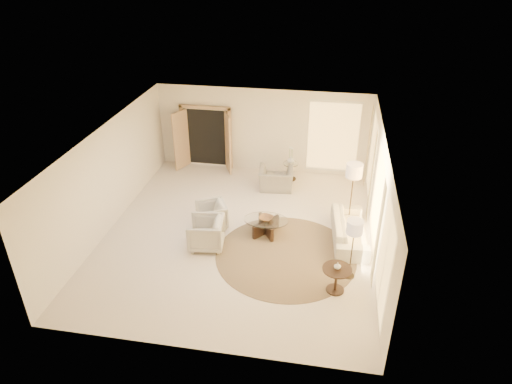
% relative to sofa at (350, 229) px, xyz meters
% --- Properties ---
extents(room, '(7.04, 8.04, 2.83)m').
position_rel_sofa_xyz_m(room, '(-2.90, -0.24, 1.09)').
color(room, '#F2E1CE').
rests_on(room, ground).
extents(windows_right, '(0.10, 6.40, 2.40)m').
position_rel_sofa_xyz_m(windows_right, '(0.55, -0.14, 1.04)').
color(windows_right, '#FDC765').
rests_on(windows_right, room).
extents(window_back_corner, '(1.70, 0.10, 2.40)m').
position_rel_sofa_xyz_m(window_back_corner, '(-0.60, 3.71, 1.04)').
color(window_back_corner, '#FDC765').
rests_on(window_back_corner, room).
extents(curtains_right, '(0.06, 5.20, 2.60)m').
position_rel_sofa_xyz_m(curtains_right, '(0.50, 0.76, 0.99)').
color(curtains_right, '#C0B386').
rests_on(curtains_right, room).
extents(french_doors, '(1.95, 0.66, 2.16)m').
position_rel_sofa_xyz_m(french_doors, '(-4.80, 3.58, 0.75)').
color(french_doors, tan).
rests_on(french_doors, room).
extents(area_rug, '(4.18, 4.18, 0.01)m').
position_rel_sofa_xyz_m(area_rug, '(-1.55, -0.98, -0.31)').
color(area_rug, '#433323').
rests_on(area_rug, room).
extents(sofa, '(1.01, 2.20, 0.62)m').
position_rel_sofa_xyz_m(sofa, '(0.00, 0.00, 0.00)').
color(sofa, beige).
rests_on(sofa, room).
extents(armchair_left, '(0.97, 0.99, 0.77)m').
position_rel_sofa_xyz_m(armchair_left, '(-3.71, 0.02, 0.07)').
color(armchair_left, beige).
rests_on(armchair_left, room).
extents(armchair_right, '(0.90, 0.94, 0.88)m').
position_rel_sofa_xyz_m(armchair_right, '(-3.60, -0.92, 0.13)').
color(armchair_right, beige).
rests_on(armchair_right, room).
extents(accent_chair, '(1.12, 0.78, 0.92)m').
position_rel_sofa_xyz_m(accent_chair, '(-2.25, 2.44, 0.15)').
color(accent_chair, gray).
rests_on(accent_chair, room).
extents(coffee_table, '(1.27, 1.27, 0.43)m').
position_rel_sofa_xyz_m(coffee_table, '(-2.19, -0.09, -0.04)').
color(coffee_table, black).
rests_on(coffee_table, room).
extents(end_table, '(0.65, 0.65, 0.62)m').
position_rel_sofa_xyz_m(end_table, '(-0.31, -2.08, 0.11)').
color(end_table, black).
rests_on(end_table, room).
extents(side_table, '(0.50, 0.50, 0.58)m').
position_rel_sofa_xyz_m(side_table, '(-1.88, 3.16, 0.04)').
color(side_table, black).
rests_on(side_table, room).
extents(floor_lamp_near, '(0.44, 0.44, 1.80)m').
position_rel_sofa_xyz_m(floor_lamp_near, '(0.00, 0.83, 1.22)').
color(floor_lamp_near, black).
rests_on(floor_lamp_near, room).
extents(floor_lamp_far, '(0.37, 0.37, 1.54)m').
position_rel_sofa_xyz_m(floor_lamp_far, '(0.00, -1.52, 1.00)').
color(floor_lamp_far, black).
rests_on(floor_lamp_far, room).
extents(bowl, '(0.47, 0.47, 0.09)m').
position_rel_sofa_xyz_m(bowl, '(-2.19, -0.09, 0.17)').
color(bowl, brown).
rests_on(bowl, coffee_table).
extents(end_vase, '(0.16, 0.16, 0.16)m').
position_rel_sofa_xyz_m(end_vase, '(-0.31, -2.08, 0.38)').
color(end_vase, silver).
rests_on(end_vase, end_table).
extents(side_vase, '(0.30, 0.30, 0.24)m').
position_rel_sofa_xyz_m(side_vase, '(-1.88, 3.16, 0.38)').
color(side_vase, silver).
rests_on(side_vase, side_table).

